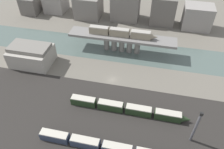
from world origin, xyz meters
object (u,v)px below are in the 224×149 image
(train_on_bridge, at_px, (122,33))
(signal_tower, at_px, (196,127))
(train_yard_mid, at_px, (128,109))
(warehouse_building, at_px, (31,55))

(train_on_bridge, relative_size, signal_tower, 2.27)
(train_on_bridge, bearing_deg, train_yard_mid, -75.98)
(train_yard_mid, height_order, warehouse_building, warehouse_building)
(train_yard_mid, distance_m, warehouse_building, 54.52)
(train_on_bridge, xyz_separation_m, warehouse_building, (-40.69, -19.36, -6.14))
(warehouse_building, bearing_deg, train_yard_mid, -21.74)
(warehouse_building, bearing_deg, train_on_bridge, 25.44)
(warehouse_building, height_order, signal_tower, signal_tower)
(warehouse_building, xyz_separation_m, signal_tower, (74.00, -27.78, 2.81))
(train_on_bridge, distance_m, signal_tower, 57.81)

